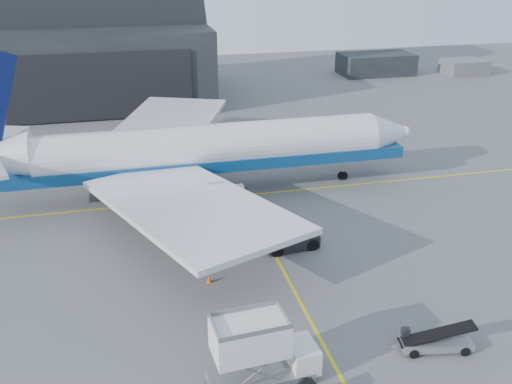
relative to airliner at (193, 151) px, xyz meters
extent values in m
plane|color=#565659|center=(4.70, -21.67, -4.66)|extent=(200.00, 200.00, 0.00)
cube|color=yellow|center=(4.70, -1.67, -4.65)|extent=(80.00, 0.25, 0.02)
cube|color=yellow|center=(4.70, -23.67, -4.65)|extent=(0.25, 40.00, 0.02)
cube|color=black|center=(-17.30, 43.33, 1.34)|extent=(50.00, 28.00, 12.00)
cube|color=black|center=(-17.30, 29.23, 0.34)|extent=(42.00, 0.40, 9.50)
cube|color=black|center=(42.70, 50.33, -4.66)|extent=(14.00, 8.00, 4.00)
cube|color=slate|center=(59.70, 46.33, -4.66)|extent=(8.00, 6.00, 2.80)
cylinder|color=white|center=(1.94, 0.00, 0.27)|extent=(34.18, 4.56, 4.56)
cone|color=white|center=(21.12, 0.00, 0.27)|extent=(4.18, 4.56, 4.56)
sphere|color=white|center=(23.02, 0.00, 0.27)|extent=(1.33, 1.33, 1.33)
cube|color=black|center=(19.98, 0.00, 0.84)|extent=(2.47, 2.09, 0.66)
cube|color=navy|center=(1.94, 0.00, -1.20)|extent=(39.87, 4.60, 1.14)
cube|color=white|center=(-1.85, -11.39, -0.68)|extent=(17.51, 23.28, 1.39)
cube|color=white|center=(-1.85, 11.39, -0.68)|extent=(17.51, 23.28, 1.39)
cylinder|color=gray|center=(0.99, -7.59, -2.20)|extent=(4.94, 2.56, 2.56)
cylinder|color=gray|center=(0.99, 7.59, -2.20)|extent=(4.94, 2.56, 2.56)
cylinder|color=#A5A5AA|center=(16.18, 0.00, -3.34)|extent=(0.27, 0.27, 2.66)
cylinder|color=black|center=(16.18, 0.00, -4.24)|extent=(1.04, 0.33, 1.04)
cylinder|color=black|center=(0.04, -3.04, -4.14)|extent=(1.23, 0.43, 1.23)
cylinder|color=black|center=(0.04, 3.04, -4.14)|extent=(1.23, 0.43, 1.23)
cube|color=slate|center=(-0.08, -28.45, -4.11)|extent=(6.18, 2.87, 0.50)
cube|color=silver|center=(2.52, -28.24, -3.31)|extent=(1.78, 2.42, 1.60)
cube|color=black|center=(3.27, -28.19, -3.06)|extent=(0.23, 1.90, 0.90)
cube|color=silver|center=(-0.68, -28.50, -1.26)|extent=(4.39, 2.83, 2.00)
cylinder|color=black|center=(2.30, -29.32, -4.26)|extent=(0.82, 0.36, 0.80)
cylinder|color=black|center=(2.13, -27.22, -4.26)|extent=(0.82, 0.36, 0.80)
cylinder|color=black|center=(-2.46, -27.58, -4.26)|extent=(0.82, 0.36, 0.80)
cube|color=black|center=(6.28, -13.11, -4.04)|extent=(4.81, 3.00, 1.03)
cube|color=silver|center=(6.96, -13.03, -3.12)|extent=(1.81, 2.22, 1.03)
cylinder|color=black|center=(7.99, -14.07, -4.21)|extent=(1.06, 0.51, 1.03)
cylinder|color=black|center=(7.74, -11.80, -4.21)|extent=(1.06, 0.51, 1.03)
cylinder|color=black|center=(4.82, -14.42, -4.21)|extent=(1.06, 0.51, 1.03)
cylinder|color=black|center=(4.57, -12.15, -4.21)|extent=(1.06, 0.51, 1.03)
cube|color=slate|center=(11.46, -28.08, -4.21)|extent=(4.66, 2.24, 0.46)
cube|color=black|center=(11.46, -28.08, -3.50)|extent=(4.87, 1.78, 1.30)
cube|color=black|center=(9.75, -27.23, -3.70)|extent=(0.57, 0.48, 0.61)
cylinder|color=black|center=(12.95, -29.05, -4.36)|extent=(0.64, 0.35, 0.61)
cylinder|color=black|center=(13.18, -27.64, -4.36)|extent=(0.64, 0.35, 0.61)
cylinder|color=black|center=(9.74, -28.52, -4.36)|extent=(0.64, 0.35, 0.61)
cylinder|color=black|center=(9.97, -27.11, -4.36)|extent=(0.64, 0.35, 0.61)
cube|color=#F75507|center=(-1.26, -17.06, -4.65)|extent=(0.40, 0.40, 0.03)
cone|color=#F75507|center=(-1.26, -17.06, -4.38)|extent=(0.40, 0.40, 0.58)
camera|label=1|loc=(-6.37, -53.82, 18.94)|focal=40.00mm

